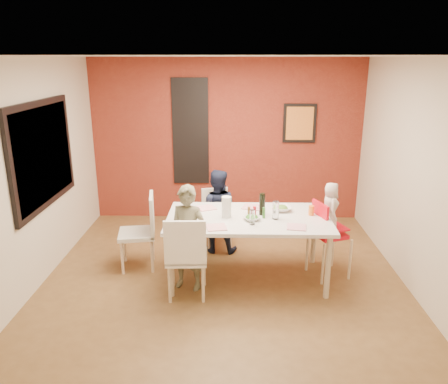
{
  "coord_description": "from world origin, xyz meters",
  "views": [
    {
      "loc": [
        0.12,
        -4.99,
        2.69
      ],
      "look_at": [
        0.0,
        0.3,
        1.05
      ],
      "focal_mm": 35.0,
      "sensor_mm": 36.0,
      "label": 1
    }
  ],
  "objects_px": {
    "chair_left": "(143,227)",
    "child_far": "(217,211)",
    "dining_table": "(248,222)",
    "child_near": "(188,238)",
    "wine_bottle": "(262,204)",
    "chair_far": "(216,214)",
    "toddler": "(330,208)",
    "chair_near": "(186,254)",
    "paper_towel_roll": "(227,207)",
    "high_chair": "(327,232)"
  },
  "relations": [
    {
      "from": "high_chair",
      "to": "paper_towel_roll",
      "type": "bearing_deg",
      "value": 74.31
    },
    {
      "from": "wine_bottle",
      "to": "child_far",
      "type": "bearing_deg",
      "value": 128.53
    },
    {
      "from": "dining_table",
      "to": "chair_far",
      "type": "bearing_deg",
      "value": 112.57
    },
    {
      "from": "chair_left",
      "to": "paper_towel_roll",
      "type": "bearing_deg",
      "value": 65.13
    },
    {
      "from": "chair_near",
      "to": "high_chair",
      "type": "xyz_separation_m",
      "value": [
        1.7,
        0.59,
        0.04
      ]
    },
    {
      "from": "chair_near",
      "to": "high_chair",
      "type": "distance_m",
      "value": 1.8
    },
    {
      "from": "dining_table",
      "to": "child_near",
      "type": "bearing_deg",
      "value": -160.89
    },
    {
      "from": "dining_table",
      "to": "wine_bottle",
      "type": "xyz_separation_m",
      "value": [
        0.17,
        0.08,
        0.21
      ]
    },
    {
      "from": "chair_far",
      "to": "chair_left",
      "type": "bearing_deg",
      "value": -155.27
    },
    {
      "from": "dining_table",
      "to": "child_near",
      "type": "height_order",
      "value": "child_near"
    },
    {
      "from": "dining_table",
      "to": "wine_bottle",
      "type": "relative_size",
      "value": 7.25
    },
    {
      "from": "chair_far",
      "to": "child_near",
      "type": "relative_size",
      "value": 0.66
    },
    {
      "from": "child_far",
      "to": "child_near",
      "type": "bearing_deg",
      "value": 79.52
    },
    {
      "from": "wine_bottle",
      "to": "chair_left",
      "type": "bearing_deg",
      "value": 172.15
    },
    {
      "from": "chair_near",
      "to": "chair_left",
      "type": "distance_m",
      "value": 1.02
    },
    {
      "from": "chair_near",
      "to": "child_far",
      "type": "relative_size",
      "value": 0.83
    },
    {
      "from": "high_chair",
      "to": "toddler",
      "type": "xyz_separation_m",
      "value": [
        0.02,
        0.02,
        0.31
      ]
    },
    {
      "from": "toddler",
      "to": "wine_bottle",
      "type": "height_order",
      "value": "toddler"
    },
    {
      "from": "high_chair",
      "to": "wine_bottle",
      "type": "relative_size",
      "value": 3.65
    },
    {
      "from": "chair_near",
      "to": "wine_bottle",
      "type": "distance_m",
      "value": 1.13
    },
    {
      "from": "paper_towel_roll",
      "to": "child_near",
      "type": "bearing_deg",
      "value": -152.37
    },
    {
      "from": "wine_bottle",
      "to": "chair_near",
      "type": "bearing_deg",
      "value": -146.7
    },
    {
      "from": "chair_near",
      "to": "wine_bottle",
      "type": "relative_size",
      "value": 3.67
    },
    {
      "from": "dining_table",
      "to": "wine_bottle",
      "type": "distance_m",
      "value": 0.28
    },
    {
      "from": "chair_far",
      "to": "toddler",
      "type": "height_order",
      "value": "toddler"
    },
    {
      "from": "chair_far",
      "to": "child_far",
      "type": "relative_size",
      "value": 0.7
    },
    {
      "from": "chair_far",
      "to": "paper_towel_roll",
      "type": "xyz_separation_m",
      "value": [
        0.17,
        -1.07,
        0.48
      ]
    },
    {
      "from": "high_chair",
      "to": "wine_bottle",
      "type": "height_order",
      "value": "wine_bottle"
    },
    {
      "from": "chair_far",
      "to": "child_far",
      "type": "xyz_separation_m",
      "value": [
        0.02,
        -0.23,
        0.13
      ]
    },
    {
      "from": "chair_left",
      "to": "child_far",
      "type": "relative_size",
      "value": 0.83
    },
    {
      "from": "chair_far",
      "to": "wine_bottle",
      "type": "distance_m",
      "value": 1.25
    },
    {
      "from": "dining_table",
      "to": "paper_towel_roll",
      "type": "distance_m",
      "value": 0.34
    },
    {
      "from": "chair_left",
      "to": "chair_near",
      "type": "bearing_deg",
      "value": 29.99
    },
    {
      "from": "child_near",
      "to": "child_far",
      "type": "relative_size",
      "value": 1.06
    },
    {
      "from": "high_chair",
      "to": "chair_near",
      "type": "bearing_deg",
      "value": 88.7
    },
    {
      "from": "chair_far",
      "to": "toddler",
      "type": "xyz_separation_m",
      "value": [
        1.45,
        -0.95,
        0.44
      ]
    },
    {
      "from": "chair_left",
      "to": "wine_bottle",
      "type": "bearing_deg",
      "value": 72.9
    },
    {
      "from": "chair_left",
      "to": "toddler",
      "type": "xyz_separation_m",
      "value": [
        2.37,
        -0.19,
        0.35
      ]
    },
    {
      "from": "chair_left",
      "to": "high_chair",
      "type": "height_order",
      "value": "chair_left"
    },
    {
      "from": "chair_near",
      "to": "chair_left",
      "type": "height_order",
      "value": "chair_near"
    },
    {
      "from": "wine_bottle",
      "to": "toddler",
      "type": "bearing_deg",
      "value": 1.64
    },
    {
      "from": "chair_left",
      "to": "child_far",
      "type": "height_order",
      "value": "child_far"
    },
    {
      "from": "wine_bottle",
      "to": "paper_towel_roll",
      "type": "height_order",
      "value": "wine_bottle"
    },
    {
      "from": "wine_bottle",
      "to": "chair_far",
      "type": "bearing_deg",
      "value": 122.0
    },
    {
      "from": "chair_left",
      "to": "paper_towel_roll",
      "type": "xyz_separation_m",
      "value": [
        1.09,
        -0.31,
        0.4
      ]
    },
    {
      "from": "dining_table",
      "to": "paper_towel_roll",
      "type": "bearing_deg",
      "value": -177.27
    },
    {
      "from": "chair_far",
      "to": "child_near",
      "type": "height_order",
      "value": "child_near"
    },
    {
      "from": "chair_far",
      "to": "paper_towel_roll",
      "type": "distance_m",
      "value": 1.18
    },
    {
      "from": "child_far",
      "to": "wine_bottle",
      "type": "relative_size",
      "value": 4.42
    },
    {
      "from": "chair_near",
      "to": "toddler",
      "type": "distance_m",
      "value": 1.86
    }
  ]
}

